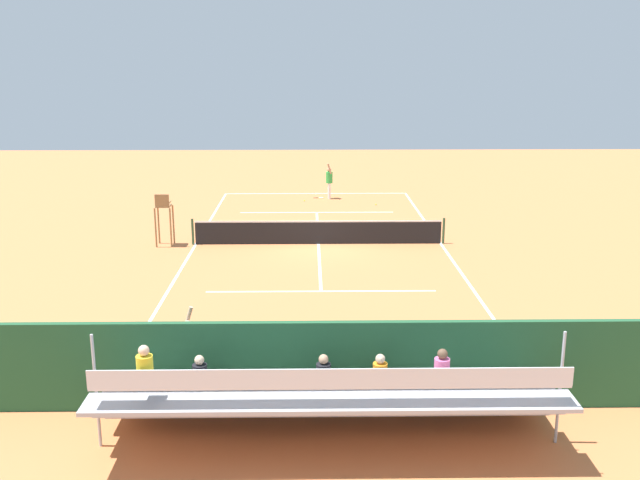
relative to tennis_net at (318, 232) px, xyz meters
name	(u,v)px	position (x,y,z in m)	size (l,w,h in m)	color
ground_plane	(318,244)	(0.00, 0.00, -0.50)	(60.00, 60.00, 0.00)	#D17542
court_line_markings	(318,244)	(0.00, -0.04, -0.50)	(10.10, 22.20, 0.01)	white
tennis_net	(318,232)	(0.00, 0.00, 0.00)	(10.30, 0.10, 1.07)	black
backdrop_wall	(327,365)	(0.00, 14.00, 0.50)	(18.00, 0.16, 2.00)	#235633
bleacher_stand	(326,398)	(0.05, 15.33, 0.40)	(9.06, 2.40, 2.48)	#B2B2B7
umpire_chair	(164,214)	(6.20, 0.16, 0.81)	(0.67, 0.67, 2.14)	olive
courtside_bench	(405,369)	(-1.78, 13.27, 0.06)	(1.80, 0.40, 0.93)	#234C2D
equipment_bag	(333,388)	(-0.15, 13.40, -0.32)	(0.90, 0.36, 0.36)	black
tennis_player	(329,180)	(-0.70, -9.52, 0.51)	(0.37, 0.53, 1.93)	white
tennis_racket	(321,198)	(-0.25, -9.69, -0.49)	(0.57, 0.33, 0.03)	black
tennis_ball_near	(304,201)	(0.62, -8.84, -0.47)	(0.07, 0.07, 0.07)	#CCDB33
tennis_ball_far	(376,204)	(-3.06, -7.78, -0.47)	(0.07, 0.07, 0.07)	#CCDB33
line_judge	(189,348)	(3.13, 13.02, 0.51)	(0.38, 0.54, 1.93)	#232328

